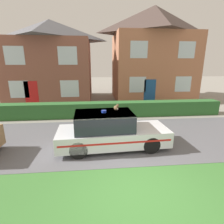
# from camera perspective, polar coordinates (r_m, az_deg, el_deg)

# --- Properties ---
(ground_plane) EXTENTS (80.00, 80.00, 0.00)m
(ground_plane) POSITION_cam_1_polar(r_m,az_deg,el_deg) (5.36, 8.08, -24.16)
(ground_plane) COLOR gray
(road_strip) EXTENTS (28.00, 5.02, 0.01)m
(road_strip) POSITION_cam_1_polar(r_m,az_deg,el_deg) (8.41, 2.37, -8.26)
(road_strip) COLOR #5B5B60
(road_strip) RESTS_ON ground
(lawn_verge) EXTENTS (28.00, 2.47, 0.01)m
(lawn_verge) POSITION_cam_1_polar(r_m,az_deg,el_deg) (5.27, 8.41, -24.95)
(lawn_verge) COLOR #3D7533
(lawn_verge) RESTS_ON ground
(garden_hedge) EXTENTS (15.25, 0.85, 0.95)m
(garden_hedge) POSITION_cam_1_polar(r_m,az_deg,el_deg) (11.50, -1.86, 0.88)
(garden_hedge) COLOR #2D662D
(garden_hedge) RESTS_ON ground
(police_car) EXTENTS (4.56, 1.86, 1.61)m
(police_car) POSITION_cam_1_polar(r_m,az_deg,el_deg) (7.19, -0.59, -6.23)
(police_car) COLOR black
(police_car) RESTS_ON road_strip
(cat) EXTENTS (0.24, 0.32, 0.27)m
(cat) POSITION_cam_1_polar(r_m,az_deg,el_deg) (6.87, 1.44, 1.49)
(cat) COLOR brown
(cat) RESTS_ON police_car
(house_left) EXTENTS (7.18, 6.93, 7.06)m
(house_left) POSITION_cam_1_polar(r_m,az_deg,el_deg) (17.51, -18.92, 15.51)
(house_left) COLOR brown
(house_left) RESTS_ON ground
(house_right) EXTENTS (7.54, 5.54, 8.35)m
(house_right) POSITION_cam_1_polar(r_m,az_deg,el_deg) (17.84, 13.12, 18.06)
(house_right) COLOR #A86B4C
(house_right) RESTS_ON ground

